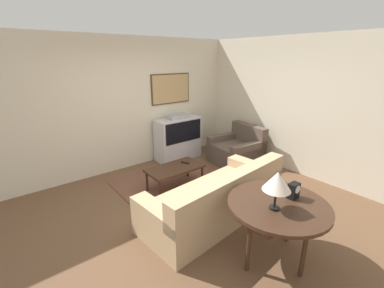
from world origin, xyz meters
name	(u,v)px	position (x,y,z in m)	size (l,w,h in m)	color
ground_plane	(187,208)	(0.00, 0.00, 0.00)	(12.00, 12.00, 0.00)	brown
wall_back	(124,105)	(0.01, 2.13, 1.35)	(12.00, 0.10, 2.70)	beige
wall_right	(289,106)	(2.63, 0.00, 1.35)	(0.06, 12.00, 2.70)	beige
area_rug	(178,184)	(0.35, 0.76, 0.01)	(2.06, 1.85, 0.01)	brown
tv	(178,138)	(1.14, 1.83, 0.50)	(1.07, 0.46, 1.06)	silver
couch	(217,200)	(0.20, -0.45, 0.29)	(2.33, 1.13, 0.81)	tan
armchair	(237,151)	(2.00, 0.78, 0.29)	(1.03, 1.08, 0.85)	brown
coffee_table	(175,169)	(0.23, 0.67, 0.37)	(1.02, 0.54, 0.41)	#3D2619
console_table	(278,208)	(0.16, -1.48, 0.68)	(1.13, 1.13, 0.75)	#3D2619
table_lamp	(277,182)	(0.03, -1.51, 1.07)	(0.30, 0.30, 0.43)	black
mantel_clock	(294,191)	(0.39, -1.51, 0.84)	(0.13, 0.10, 0.19)	black
remote	(185,163)	(0.49, 0.70, 0.42)	(0.10, 0.16, 0.02)	black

